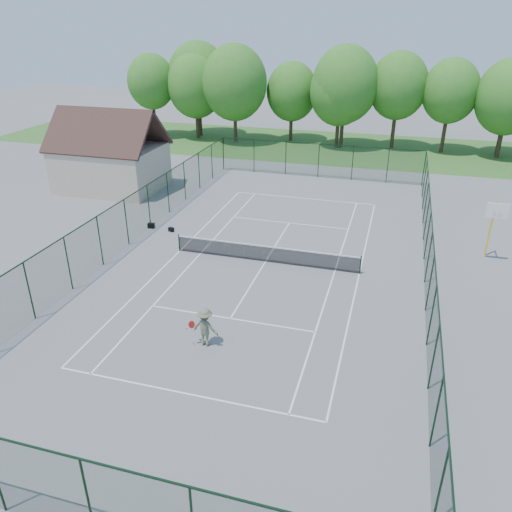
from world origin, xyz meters
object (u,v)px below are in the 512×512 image
at_px(basketball_goal, 494,219).
at_px(sports_bag_a, 151,226).
at_px(tennis_player, 205,327).
at_px(tennis_net, 266,253).

relative_size(basketball_goal, sports_bag_a, 8.29).
relative_size(sports_bag_a, tennis_player, 0.24).
distance_m(sports_bag_a, tennis_player, 14.38).
bearing_deg(tennis_player, basketball_goal, 44.65).
distance_m(tennis_net, tennis_player, 8.70).
height_order(basketball_goal, tennis_player, basketball_goal).
bearing_deg(basketball_goal, sports_bag_a, -176.81).
bearing_deg(tennis_player, sports_bag_a, 126.49).
bearing_deg(sports_bag_a, basketball_goal, -0.43).
bearing_deg(sports_bag_a, tennis_player, -57.13).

